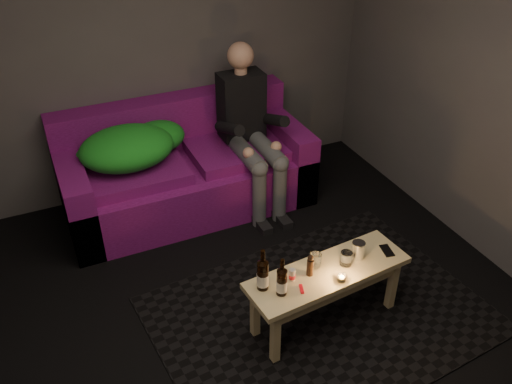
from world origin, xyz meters
TOP-DOWN VIEW (x-y plane):
  - floor at (0.00, 0.00)m, footprint 4.50×4.50m
  - room at (0.00, 0.47)m, footprint 4.50×4.50m
  - rug at (0.47, 0.10)m, footprint 2.36×1.81m
  - sofa at (0.08, 1.82)m, footprint 2.12×0.95m
  - green_blanket at (-0.36, 1.81)m, footprint 0.93×0.63m
  - person at (0.63, 1.65)m, footprint 0.38×0.88m
  - coffee_table at (0.47, 0.05)m, footprint 1.14×0.45m
  - beer_bottle_a at (0.02, 0.08)m, footprint 0.08×0.08m
  - beer_bottle_b at (0.10, -0.02)m, footprint 0.07×0.07m
  - salt_shaker at (0.22, 0.06)m, footprint 0.05×0.05m
  - pepper_mill at (0.34, 0.06)m, footprint 0.06×0.06m
  - tumbler_back at (0.42, 0.12)m, footprint 0.10×0.10m
  - tealight at (0.50, -0.07)m, footprint 0.06×0.06m
  - tumbler_front at (0.61, 0.05)m, footprint 0.10×0.10m
  - steel_cup at (0.72, 0.08)m, footprint 0.11×0.11m
  - smartphone at (0.94, 0.05)m, footprint 0.09×0.14m
  - red_lighter at (0.23, -0.04)m, footprint 0.04×0.08m

SIDE VIEW (x-z plane):
  - floor at x=0.00m, z-range 0.00..0.00m
  - rug at x=0.47m, z-range 0.00..0.01m
  - sofa at x=0.08m, z-range -0.13..0.78m
  - coffee_table at x=0.47m, z-range 0.15..0.60m
  - smartphone at x=0.94m, z-range 0.46..0.46m
  - red_lighter at x=0.23m, z-range 0.46..0.47m
  - tealight at x=0.50m, z-range 0.46..0.50m
  - salt_shaker at x=0.22m, z-range 0.46..0.54m
  - tumbler_back at x=0.42m, z-range 0.46..0.55m
  - tumbler_front at x=0.61m, z-range 0.46..0.55m
  - pepper_mill at x=0.34m, z-range 0.46..0.57m
  - steel_cup at x=0.72m, z-range 0.46..0.58m
  - beer_bottle_b at x=0.10m, z-range 0.42..0.69m
  - beer_bottle_a at x=0.02m, z-range 0.42..0.71m
  - green_blanket at x=-0.36m, z-range 0.53..0.84m
  - person at x=0.63m, z-range 0.03..1.44m
  - room at x=0.00m, z-range -0.61..3.89m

